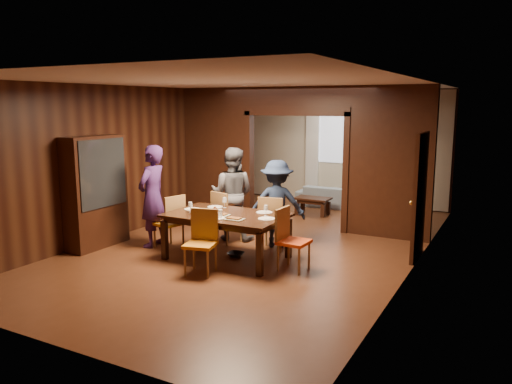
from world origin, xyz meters
The scene contains 32 objects.
floor centered at (0.00, 0.00, 0.00)m, with size 9.00×9.00×0.00m, color #542B17.
ceiling centered at (0.00, 0.00, 2.90)m, with size 5.50×9.00×0.02m, color silver.
room_walls centered at (0.00, 1.89, 1.51)m, with size 5.52×9.01×2.90m.
person_purple centered at (-1.66, -1.00, 0.92)m, with size 0.67×0.44×1.84m, color #371B50.
person_grey centered at (-0.63, 0.07, 0.88)m, with size 0.85×0.66×1.75m, color #4D4E54.
person_navy centered at (0.32, 0.03, 0.78)m, with size 1.01×0.58×1.57m, color #1A2642.
sofa centered at (0.06, 3.85, 0.26)m, with size 1.81×0.71×0.53m, color #8399AC.
serving_bowl centered at (-0.02, -0.86, 0.79)m, with size 0.28×0.28×0.07m, color black.
dining_table centered at (-0.09, -1.02, 0.38)m, with size 1.94×1.20×0.76m, color black.
coffee_table centered at (-0.08, 2.81, 0.20)m, with size 0.80×0.50×0.40m, color black.
chair_left centered at (-1.33, -0.98, 0.48)m, with size 0.44×0.44×0.97m, color #C47912, non-canonical shape.
chair_right centered at (1.13, -1.04, 0.48)m, with size 0.44×0.44×0.97m, color #EA4716, non-canonical shape.
chair_far_l centered at (-0.60, -0.16, 0.48)m, with size 0.44×0.44×0.97m, color #EE5316, non-canonical shape.
chair_far_r centered at (0.36, -0.18, 0.48)m, with size 0.44×0.44×0.97m, color #EF5316, non-canonical shape.
chair_near centered at (-0.05, -1.85, 0.48)m, with size 0.44×0.44×0.97m, color #C97312, non-canonical shape.
hutch centered at (-2.53, -1.50, 1.00)m, with size 0.40×1.20×2.00m, color black.
door_right centered at (2.70, 0.50, 1.05)m, with size 0.06×0.90×2.10m, color black.
window_far centered at (0.00, 4.44, 1.70)m, with size 1.20×0.03×1.30m, color silver.
curtain_left centered at (-0.75, 4.40, 1.25)m, with size 0.35×0.06×2.40m, color white.
curtain_right centered at (0.75, 4.40, 1.25)m, with size 0.35×0.06×2.40m, color white.
plate_left centered at (-0.80, -0.99, 0.77)m, with size 0.27×0.27×0.01m, color white.
plate_far_l centered at (-0.55, -0.65, 0.77)m, with size 0.27×0.27×0.01m, color silver.
plate_far_r centered at (0.41, -0.64, 0.77)m, with size 0.27×0.27×0.01m, color silver.
plate_right centered at (0.66, -1.04, 0.77)m, with size 0.27×0.27×0.01m, color white.
plate_near centered at (-0.07, -1.37, 0.77)m, with size 0.27×0.27×0.01m, color white.
platter_a centered at (-0.12, -1.16, 0.78)m, with size 0.30×0.20×0.04m, color gray.
platter_b centered at (0.23, -1.32, 0.78)m, with size 0.30×0.20×0.04m, color gray.
wineglass_left centered at (-0.68, -1.21, 0.85)m, with size 0.08×0.08×0.18m, color white, non-canonical shape.
wineglass_far centered at (-0.38, -0.61, 0.85)m, with size 0.08×0.08×0.18m, color silver, non-canonical shape.
wineglass_right centered at (0.55, -0.85, 0.85)m, with size 0.08×0.08×0.18m, color white, non-canonical shape.
tumbler centered at (-0.02, -1.32, 0.83)m, with size 0.07×0.07×0.14m, color silver.
condiment_jar centered at (-0.28, -1.08, 0.82)m, with size 0.08×0.08×0.11m, color #4C2111, non-canonical shape.
Camera 1 is at (4.11, -7.87, 2.55)m, focal length 35.00 mm.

